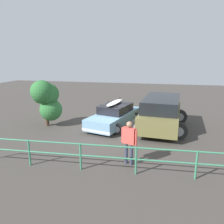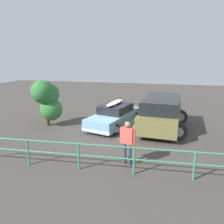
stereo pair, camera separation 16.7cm
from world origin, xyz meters
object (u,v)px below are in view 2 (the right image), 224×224
(bush_near_left, at_px, (47,99))
(sedan_car, at_px, (115,116))
(suv_car, at_px, (161,113))
(person_bystander, at_px, (127,139))

(bush_near_left, bearing_deg, sedan_car, -164.33)
(suv_car, relative_size, person_bystander, 2.96)
(suv_car, xyz_separation_m, person_bystander, (1.09, 4.50, 0.06))
(suv_car, bearing_deg, person_bystander, 76.36)
(person_bystander, bearing_deg, sedan_car, -71.49)
(person_bystander, distance_m, bush_near_left, 6.32)
(bush_near_left, bearing_deg, suv_car, -171.19)
(sedan_car, relative_size, person_bystander, 2.72)
(suv_car, bearing_deg, sedan_car, -1.25)
(sedan_car, height_order, bush_near_left, bush_near_left)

